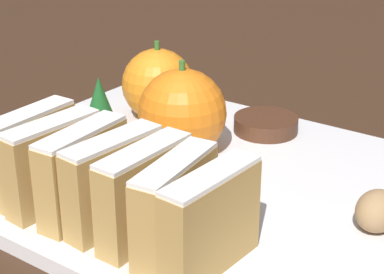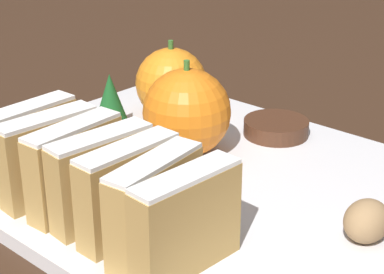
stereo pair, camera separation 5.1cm
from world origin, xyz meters
name	(u,v)px [view 1 (the left image)]	position (x,y,z in m)	size (l,w,h in m)	color
ground_plane	(192,184)	(0.00, 0.00, 0.00)	(6.00, 6.00, 0.00)	#382316
serving_platter	(192,177)	(0.00, 0.00, 0.01)	(0.31, 0.38, 0.01)	white
stollen_slice_front	(211,222)	(-0.10, -0.09, 0.04)	(0.08, 0.02, 0.07)	tan
stollen_slice_second	(175,208)	(-0.10, -0.06, 0.04)	(0.08, 0.03, 0.07)	tan
stollen_slice_third	(145,194)	(-0.10, -0.03, 0.04)	(0.08, 0.02, 0.07)	tan
stollen_slice_fourth	(114,182)	(-0.10, -0.01, 0.04)	(0.08, 0.03, 0.07)	tan
stollen_slice_fifth	(83,173)	(-0.10, 0.02, 0.04)	(0.08, 0.02, 0.07)	tan
stollen_slice_sixth	(54,164)	(-0.10, 0.05, 0.04)	(0.08, 0.03, 0.07)	tan
stollen_slice_back	(32,153)	(-0.10, 0.08, 0.04)	(0.08, 0.02, 0.07)	tan
orange_near	(158,84)	(0.08, 0.10, 0.05)	(0.07, 0.07, 0.08)	orange
orange_far	(182,113)	(0.02, 0.03, 0.05)	(0.08, 0.08, 0.08)	orange
walnut	(377,211)	(0.00, -0.15, 0.03)	(0.04, 0.03, 0.03)	#9E7A51
chocolate_cookie	(266,124)	(0.11, -0.01, 0.02)	(0.06, 0.06, 0.01)	#472819
evergreen_sprig	(100,106)	(0.01, 0.11, 0.04)	(0.04, 0.04, 0.06)	#195623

